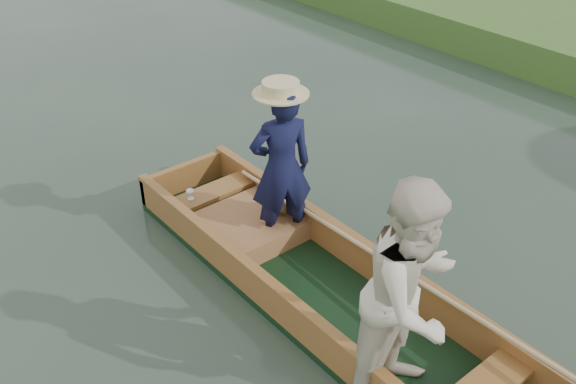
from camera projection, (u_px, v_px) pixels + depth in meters
ground at (329, 306)px, 5.88m from camera, size 120.00×120.00×0.00m
punt at (346, 264)px, 5.31m from camera, size 1.37×5.00×1.97m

